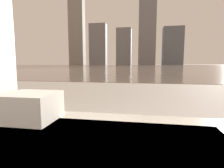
# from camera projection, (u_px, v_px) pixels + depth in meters

# --- Properties ---
(towel_stack) EXTENTS (0.22, 0.20, 0.12)m
(towel_stack) POSITION_uv_depth(u_px,v_px,m) (31.00, 106.00, 0.76)
(towel_stack) COLOR silver
(towel_stack) RESTS_ON bathtub
(harbor_water) EXTENTS (180.00, 110.00, 0.01)m
(harbor_water) POSITION_uv_depth(u_px,v_px,m) (141.00, 66.00, 60.66)
(harbor_water) COLOR gray
(harbor_water) RESTS_ON ground_plane
(skyline_tower_0) EXTENTS (10.19, 6.09, 46.73)m
(skyline_tower_0) POSITION_uv_depth(u_px,v_px,m) (77.00, 31.00, 120.24)
(skyline_tower_0) COLOR gray
(skyline_tower_0) RESTS_ON ground_plane
(skyline_tower_1) EXTENTS (11.40, 6.09, 27.28)m
(skyline_tower_1) POSITION_uv_depth(u_px,v_px,m) (98.00, 45.00, 118.85)
(skyline_tower_1) COLOR slate
(skyline_tower_1) RESTS_ON ground_plane
(skyline_tower_2) EXTENTS (9.51, 9.13, 23.60)m
(skyline_tower_2) POSITION_uv_depth(u_px,v_px,m) (124.00, 47.00, 116.08)
(skyline_tower_2) COLOR slate
(skyline_tower_2) RESTS_ON ground_plane
(skyline_tower_4) EXTENTS (12.30, 8.10, 23.59)m
(skyline_tower_4) POSITION_uv_depth(u_px,v_px,m) (173.00, 46.00, 110.86)
(skyline_tower_4) COLOR slate
(skyline_tower_4) RESTS_ON ground_plane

